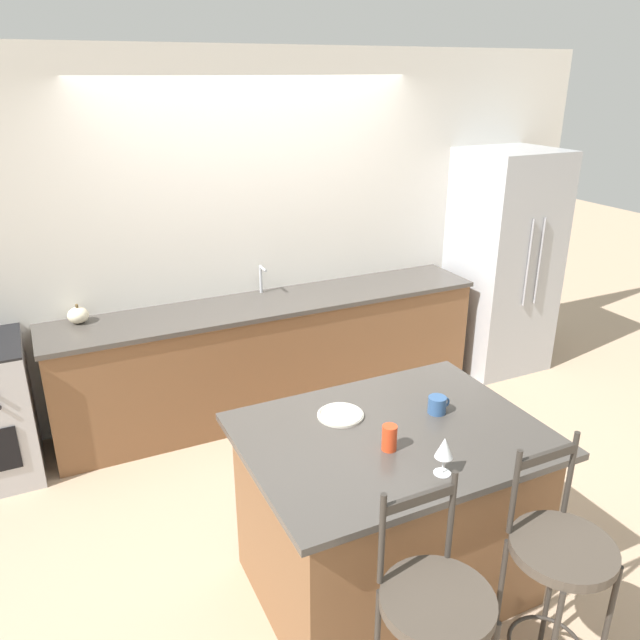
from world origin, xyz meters
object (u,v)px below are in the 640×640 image
bar_stool_far (557,571)px  wine_glass (444,449)px  coffee_mug (437,405)px  pumpkin_decoration (78,315)px  tumbler_cup (389,438)px  dinner_plate (341,415)px  bar_stool_near (434,625)px  refrigerator (502,262)px

bar_stool_far → wine_glass: size_ratio=6.63×
coffee_mug → pumpkin_decoration: (-1.50, 2.08, -0.00)m
bar_stool_far → tumbler_cup: size_ratio=9.59×
dinner_plate → pumpkin_decoration: (-1.05, 1.91, 0.03)m
wine_glass → tumbler_cup: (-0.11, 0.25, -0.06)m
bar_stool_near → dinner_plate: bar_stool_near is taller
bar_stool_near → dinner_plate: 1.10m
refrigerator → bar_stool_far: refrigerator is taller
refrigerator → wine_glass: refrigerator is taller
bar_stool_far → tumbler_cup: bearing=119.9°
bar_stool_far → coffee_mug: bar_stool_far is taller
wine_glass → refrigerator: bearing=45.0°
bar_stool_far → wine_glass: bearing=123.3°
refrigerator → dinner_plate: refrigerator is taller
bar_stool_far → pumpkin_decoration: 3.33m
wine_glass → tumbler_cup: size_ratio=1.45×
bar_stool_far → tumbler_cup: (-0.39, 0.68, 0.34)m
coffee_mug → bar_stool_far: bearing=-89.9°
coffee_mug → pumpkin_decoration: size_ratio=0.85×
tumbler_cup → refrigerator: bearing=40.3°
bar_stool_near → dinner_plate: bearing=81.9°
dinner_plate → wine_glass: bearing=-74.0°
wine_glass → coffee_mug: size_ratio=1.45×
dinner_plate → tumbler_cup: size_ratio=1.91×
tumbler_cup → bar_stool_near: bearing=-107.2°
wine_glass → coffee_mug: wine_glass is taller
bar_stool_far → wine_glass: bar_stool_far is taller
wine_glass → pumpkin_decoration: bearing=115.9°
dinner_plate → bar_stool_near: bearing=-98.1°
pumpkin_decoration → coffee_mug: bearing=-54.2°
pumpkin_decoration → bar_stool_near: bearing=-73.1°
bar_stool_far → dinner_plate: bearing=113.8°
refrigerator → bar_stool_near: refrigerator is taller
refrigerator → tumbler_cup: size_ratio=15.77×
dinner_plate → wine_glass: size_ratio=1.32×
bar_stool_far → pumpkin_decoration: size_ratio=8.21×
bar_stool_near → tumbler_cup: bar_stool_near is taller
bar_stool_near → pumpkin_decoration: bar_stool_near is taller
refrigerator → dinner_plate: 2.97m
pumpkin_decoration → wine_glass: bearing=-64.1°
refrigerator → bar_stool_far: 3.38m
bar_stool_near → refrigerator: bearing=46.2°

